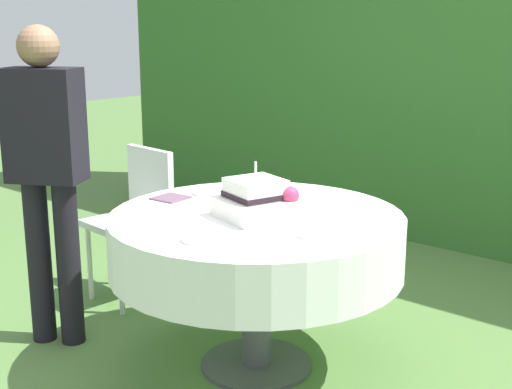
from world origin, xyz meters
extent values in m
plane|color=#547A3D|center=(0.00, 0.00, 0.00)|extent=(20.00, 20.00, 0.00)
cube|color=#336628|center=(0.00, 2.52, 1.41)|extent=(6.81, 0.57, 2.82)
cylinder|color=#4C4C51|center=(0.00, 0.00, 0.01)|extent=(0.53, 0.53, 0.02)
cylinder|color=#4C4C51|center=(0.00, 0.00, 0.36)|extent=(0.14, 0.14, 0.73)
cylinder|color=olive|center=(0.00, 0.00, 0.74)|extent=(1.33, 1.33, 0.03)
cylinder|color=white|center=(0.00, 0.00, 0.62)|extent=(1.36, 1.36, 0.26)
cube|color=white|center=(0.03, -0.04, 0.80)|extent=(0.38, 0.38, 0.09)
cube|color=white|center=(0.03, -0.04, 0.89)|extent=(0.28, 0.28, 0.09)
cube|color=black|center=(0.03, -0.04, 0.86)|extent=(0.29, 0.29, 0.02)
sphere|color=#D13866|center=(0.17, 0.03, 0.87)|extent=(0.08, 0.08, 0.08)
cylinder|color=silver|center=(0.03, -0.04, 0.97)|extent=(0.01, 0.01, 0.08)
cylinder|color=white|center=(0.42, 0.14, 0.76)|extent=(0.13, 0.13, 0.01)
cylinder|color=white|center=(-0.45, 0.14, 0.76)|extent=(0.15, 0.15, 0.01)
cylinder|color=white|center=(0.08, -0.45, 0.76)|extent=(0.14, 0.14, 0.01)
cylinder|color=white|center=(0.39, -0.11, 0.76)|extent=(0.12, 0.12, 0.01)
cube|color=#6B4C60|center=(-0.51, -0.05, 0.76)|extent=(0.16, 0.16, 0.01)
cylinder|color=white|center=(-1.29, 0.00, 0.23)|extent=(0.03, 0.03, 0.45)
cylinder|color=white|center=(-0.97, -0.03, 0.23)|extent=(0.03, 0.03, 0.45)
cylinder|color=white|center=(-1.26, 0.32, 0.23)|extent=(0.03, 0.03, 0.45)
cylinder|color=white|center=(-0.94, 0.29, 0.23)|extent=(0.03, 0.03, 0.45)
cube|color=white|center=(-1.12, 0.15, 0.47)|extent=(0.43, 0.43, 0.04)
cube|color=white|center=(-1.10, 0.33, 0.69)|extent=(0.40, 0.08, 0.40)
cylinder|color=black|center=(-1.03, -0.49, 0.42)|extent=(0.12, 0.12, 0.85)
cylinder|color=black|center=(-0.89, -0.41, 0.42)|extent=(0.12, 0.12, 0.85)
cube|color=black|center=(-0.96, -0.45, 1.12)|extent=(0.41, 0.35, 0.55)
sphere|color=#8C664C|center=(-0.96, -0.45, 1.50)|extent=(0.20, 0.20, 0.20)
camera|label=1|loc=(2.00, -2.36, 1.62)|focal=49.40mm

